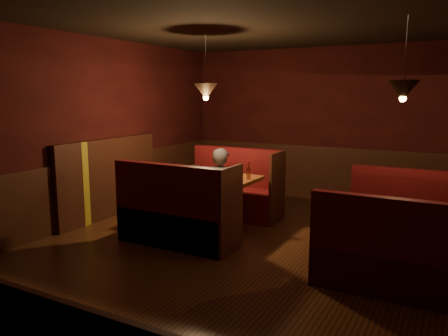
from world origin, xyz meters
The scene contains 9 objects.
room centered at (-0.28, 0.05, 1.05)m, with size 6.02×7.02×2.92m.
main_table centered at (-1.17, 0.62, 0.62)m, with size 1.50×0.91×1.05m.
main_bench_far centered at (-1.15, 1.47, 0.36)m, with size 1.65×0.59×1.12m.
main_bench_near centered at (-1.15, -0.24, 0.36)m, with size 1.65×0.59×1.12m.
second_table centered at (1.50, 0.38, 0.55)m, with size 1.31×0.84×0.74m.
second_bench_far centered at (1.53, 1.16, 0.33)m, with size 1.44×0.54×1.03m.
second_bench_near centered at (1.53, -0.40, 0.33)m, with size 1.44×0.54×1.03m.
diner_a centered at (-1.27, 1.23, 0.75)m, with size 0.55×0.36×1.51m, color #2E2D33.
diner_b centered at (-1.03, 0.07, 0.70)m, with size 0.68×0.53×1.40m, color black.
Camera 1 is at (2.11, -4.86, 2.00)m, focal length 35.00 mm.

